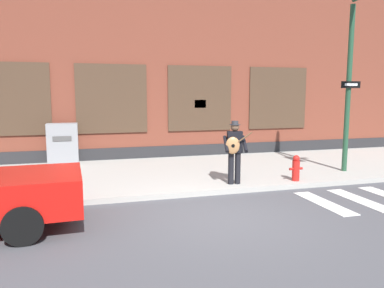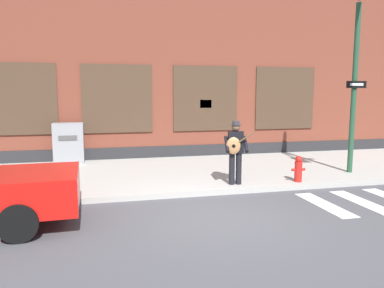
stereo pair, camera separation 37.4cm
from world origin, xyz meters
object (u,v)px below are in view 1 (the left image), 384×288
(traffic_light, at_px, (370,50))
(fire_hydrant, at_px, (296,168))
(utility_box, at_px, (63,144))
(busker, at_px, (234,149))

(traffic_light, relative_size, fire_hydrant, 7.27)
(utility_box, bearing_deg, traffic_light, -28.37)
(busker, xyz_separation_m, traffic_light, (3.77, -0.26, 2.56))
(busker, xyz_separation_m, fire_hydrant, (1.75, -0.10, -0.59))
(traffic_light, distance_m, fire_hydrant, 3.75)
(utility_box, bearing_deg, fire_hydrant, -34.62)
(busker, height_order, utility_box, busker)
(traffic_light, height_order, utility_box, traffic_light)
(busker, distance_m, utility_box, 6.08)
(utility_box, height_order, fire_hydrant, utility_box)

